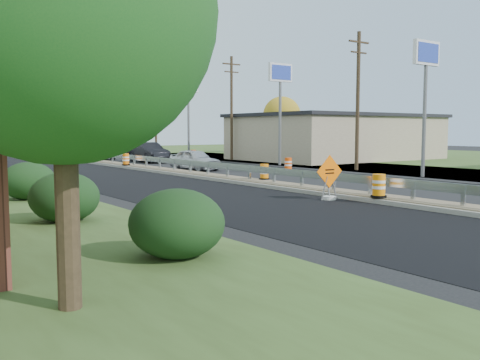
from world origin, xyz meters
TOP-DOWN VIEW (x-y plane):
  - ground at (0.00, 0.00)m, footprint 140.00×140.00m
  - milled_overlay at (-4.40, 10.00)m, footprint 7.20×120.00m
  - median at (0.00, 8.00)m, footprint 1.60×55.00m
  - guardrail at (0.00, 9.00)m, footprint 0.10×46.15m
  - retail_building_near at (20.99, 20.00)m, footprint 18.50×12.50m
  - pylon_sign_south at (10.50, 3.00)m, footprint 2.20×0.30m
  - pylon_sign_mid at (10.50, 16.00)m, footprint 2.20×0.30m
  - pylon_sign_north at (10.50, 30.00)m, footprint 2.20×0.30m
  - utility_pole_smid at (11.50, 9.00)m, footprint 1.90×0.26m
  - utility_pole_nmid at (11.50, 24.00)m, footprint 1.90×0.26m
  - utility_pole_north at (11.50, 39.00)m, footprint 1.90×0.26m
  - hedge_south at (-11.00, -6.00)m, footprint 2.09×2.09m
  - hedge_mid at (-11.50, 0.00)m, footprint 2.09×2.09m
  - hedge_north at (-11.00, 6.00)m, footprint 2.09×2.09m
  - tree_near_green at (-14.00, -8.00)m, footprint 4.62×4.62m
  - tree_far_yellow at (26.00, 34.00)m, footprint 4.62×4.62m
  - caution_sign at (-1.36, -1.07)m, footprint 1.30×0.54m
  - barrel_median_near at (-0.55, -2.87)m, footprint 0.60×0.60m
  - barrel_median_mid at (0.55, 5.46)m, footprint 0.54×0.54m
  - barrel_median_far at (-0.55, 20.21)m, footprint 0.58×0.58m
  - barrel_shoulder_near at (7.54, 11.60)m, footprint 0.60×0.60m
  - barrel_shoulder_far at (8.91, 26.48)m, footprint 0.65×0.65m
  - car_silver at (2.66, 15.87)m, footprint 2.22×4.45m
  - car_dark_mid at (4.03, 25.89)m, footprint 1.89×5.24m
  - car_dark_far at (2.24, 33.05)m, footprint 2.43×5.42m

SIDE VIEW (x-z plane):
  - ground at x=0.00m, z-range 0.00..0.00m
  - milled_overlay at x=-4.40m, z-range 0.00..0.01m
  - median at x=0.00m, z-range 0.00..0.23m
  - barrel_shoulder_near at x=7.54m, z-range -0.02..0.87m
  - barrel_shoulder_far at x=8.91m, z-range -0.02..0.93m
  - caution_sign at x=-1.36m, z-range -0.44..1.35m
  - barrel_median_mid at x=0.55m, z-range 0.21..1.01m
  - barrel_median_far at x=-0.55m, z-range 0.21..1.06m
  - barrel_median_near at x=-0.55m, z-range 0.21..1.09m
  - guardrail at x=0.00m, z-range 0.37..1.09m
  - car_silver at x=2.66m, z-range 0.00..1.46m
  - hedge_south at x=-11.00m, z-range 0.00..1.52m
  - hedge_mid at x=-11.50m, z-range 0.00..1.52m
  - hedge_north at x=-11.00m, z-range 0.00..1.52m
  - car_dark_far at x=2.24m, z-range 0.00..1.54m
  - car_dark_mid at x=4.03m, z-range 0.00..1.72m
  - retail_building_near at x=20.99m, z-range 0.02..4.29m
  - tree_near_green at x=-14.00m, z-range 1.11..7.97m
  - tree_far_yellow at x=26.00m, z-range 1.11..7.97m
  - utility_pole_smid at x=11.50m, z-range 0.23..9.63m
  - utility_pole_nmid at x=11.50m, z-range 0.23..9.63m
  - utility_pole_north at x=11.50m, z-range 0.23..9.63m
  - pylon_sign_south at x=10.50m, z-range 2.53..10.43m
  - pylon_sign_mid at x=10.50m, z-range 2.53..10.43m
  - pylon_sign_north at x=10.50m, z-range 2.53..10.43m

